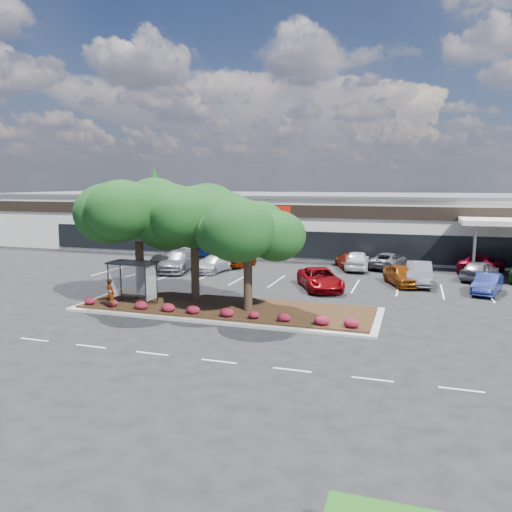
% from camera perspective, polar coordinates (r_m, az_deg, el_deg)
% --- Properties ---
extents(ground, '(160.00, 160.00, 0.00)m').
position_cam_1_polar(ground, '(25.54, -2.54, -8.77)').
color(ground, black).
rests_on(ground, ground).
extents(retail_store, '(80.40, 25.20, 6.25)m').
position_cam_1_polar(retail_store, '(57.56, 9.34, 3.93)').
color(retail_store, silver).
rests_on(retail_store, ground).
extents(landscape_island, '(18.00, 6.00, 0.26)m').
position_cam_1_polar(landscape_island, '(29.79, -3.48, -6.02)').
color(landscape_island, '#A5A5A0').
rests_on(landscape_island, ground).
extents(lane_markings, '(33.12, 20.06, 0.01)m').
position_cam_1_polar(lane_markings, '(35.21, 3.16, -3.96)').
color(lane_markings, silver).
rests_on(lane_markings, ground).
extents(shrub_row, '(17.00, 0.80, 0.50)m').
position_cam_1_polar(shrub_row, '(27.81, -5.07, -6.27)').
color(shrub_row, maroon).
rests_on(shrub_row, landscape_island).
extents(bus_shelter, '(2.75, 1.55, 2.59)m').
position_cam_1_polar(bus_shelter, '(30.83, -13.81, -1.61)').
color(bus_shelter, black).
rests_on(bus_shelter, landscape_island).
extents(island_tree_west, '(7.20, 7.20, 7.89)m').
position_cam_1_polar(island_tree_west, '(32.14, -13.24, 2.23)').
color(island_tree_west, '#123911').
rests_on(island_tree_west, landscape_island).
extents(island_tree_mid, '(6.60, 6.60, 7.32)m').
position_cam_1_polar(island_tree_mid, '(31.15, -7.03, 1.67)').
color(island_tree_mid, '#123911').
rests_on(island_tree_mid, landscape_island).
extents(island_tree_east, '(5.80, 5.80, 6.50)m').
position_cam_1_polar(island_tree_east, '(28.34, -0.94, 0.23)').
color(island_tree_east, '#123911').
rests_on(island_tree_east, landscape_island).
extents(conifer_north_west, '(4.40, 4.40, 10.00)m').
position_cam_1_polar(conifer_north_west, '(78.95, -11.46, 6.40)').
color(conifer_north_west, '#123911').
rests_on(conifer_north_west, ground).
extents(person_waiting, '(0.73, 0.60, 1.71)m').
position_cam_1_polar(person_waiting, '(30.48, -16.30, -4.11)').
color(person_waiting, '#594C47').
rests_on(person_waiting, landscape_island).
extents(car_0, '(1.80, 4.38, 1.41)m').
position_cam_1_polar(car_0, '(43.14, -10.69, -0.86)').
color(car_0, black).
rests_on(car_0, ground).
extents(car_1, '(3.18, 6.17, 1.71)m').
position_cam_1_polar(car_1, '(43.33, -8.95, -0.57)').
color(car_1, slate).
rests_on(car_1, ground).
extents(car_2, '(2.53, 4.91, 1.36)m').
position_cam_1_polar(car_2, '(42.55, -4.82, -0.90)').
color(car_2, '#A0A4AB').
rests_on(car_2, ground).
extents(car_4, '(4.49, 5.96, 1.50)m').
position_cam_1_polar(car_4, '(35.77, 7.35, -2.60)').
color(car_4, maroon).
rests_on(car_4, ground).
extents(car_5, '(3.30, 4.83, 1.53)m').
position_cam_1_polar(car_5, '(38.40, 16.33, -2.10)').
color(car_5, '#773308').
rests_on(car_5, ground).
extents(car_6, '(1.91, 5.14, 1.68)m').
position_cam_1_polar(car_6, '(39.02, 18.12, -1.90)').
color(car_6, '#58575F').
rests_on(car_6, ground).
extents(car_7, '(2.56, 4.42, 1.38)m').
position_cam_1_polar(car_7, '(37.57, 24.91, -2.89)').
color(car_7, navy).
rests_on(car_7, ground).
extents(car_9, '(2.62, 6.01, 1.72)m').
position_cam_1_polar(car_9, '(50.41, -7.31, 0.72)').
color(car_9, '#0B1855').
rests_on(car_9, ground).
extents(car_10, '(2.67, 5.11, 1.41)m').
position_cam_1_polar(car_10, '(45.68, -2.68, -0.20)').
color(car_10, silver).
rests_on(car_10, ground).
extents(car_11, '(2.24, 4.10, 1.32)m').
position_cam_1_polar(car_11, '(44.95, -1.76, -0.40)').
color(car_11, '#661803').
rests_on(car_11, ground).
extents(car_12, '(3.33, 5.00, 1.34)m').
position_cam_1_polar(car_12, '(44.94, 10.61, -0.53)').
color(car_12, maroon).
rests_on(car_12, ground).
extents(car_13, '(2.25, 5.04, 1.68)m').
position_cam_1_polar(car_13, '(44.22, 11.47, -0.47)').
color(car_13, silver).
rests_on(car_13, ground).
extents(car_14, '(3.40, 5.53, 1.43)m').
position_cam_1_polar(car_14, '(45.52, 14.88, -0.50)').
color(car_14, '#4D4D53').
rests_on(car_14, ground).
extents(car_15, '(3.58, 4.94, 1.56)m').
position_cam_1_polar(car_15, '(42.42, 24.19, -1.51)').
color(car_15, slate).
rests_on(car_15, ground).
extents(car_16, '(4.61, 6.43, 1.63)m').
position_cam_1_polar(car_16, '(45.97, 24.43, -0.77)').
color(car_16, maroon).
rests_on(car_16, ground).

